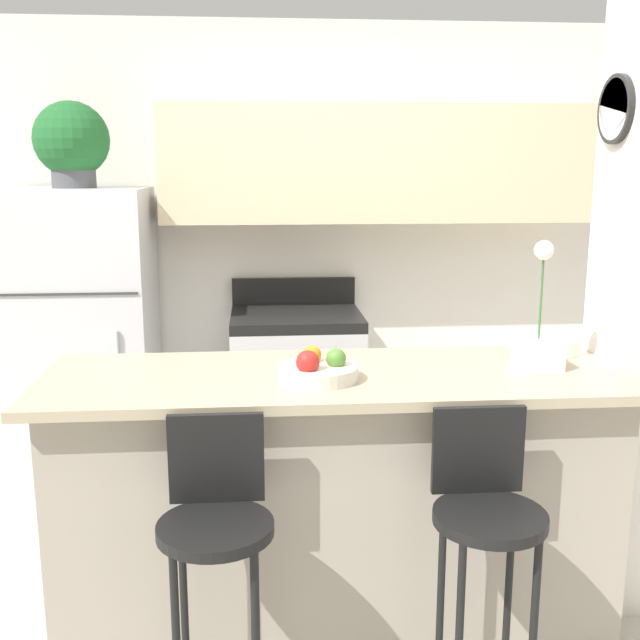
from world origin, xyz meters
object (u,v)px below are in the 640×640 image
(bar_stool_left, at_px, (216,534))
(fruit_bowl, at_px, (318,369))
(bar_stool_right, at_px, (486,523))
(stove_range, at_px, (297,389))
(orchid_vase, at_px, (538,340))
(refrigerator, at_px, (84,336))
(potted_plant_on_fridge, at_px, (72,142))

(bar_stool_left, distance_m, fruit_bowl, 0.66)
(bar_stool_left, height_order, bar_stool_right, same)
(stove_range, bearing_deg, orchid_vase, -63.66)
(refrigerator, xyz_separation_m, orchid_vase, (1.97, -1.57, 0.31))
(refrigerator, relative_size, bar_stool_left, 1.60)
(refrigerator, xyz_separation_m, stove_range, (1.18, 0.03, -0.35))
(bar_stool_right, relative_size, orchid_vase, 2.17)
(stove_range, relative_size, orchid_vase, 2.31)
(refrigerator, relative_size, bar_stool_right, 1.60)
(refrigerator, distance_m, stove_range, 1.23)
(potted_plant_on_fridge, bearing_deg, stove_range, 1.59)
(bar_stool_right, distance_m, potted_plant_on_fridge, 2.91)
(potted_plant_on_fridge, bearing_deg, orchid_vase, -38.57)
(refrigerator, height_order, stove_range, refrigerator)
(refrigerator, xyz_separation_m, potted_plant_on_fridge, (-0.00, 0.00, 1.04))
(bar_stool_left, height_order, fruit_bowl, fruit_bowl)
(fruit_bowl, bearing_deg, stove_range, 89.54)
(refrigerator, relative_size, orchid_vase, 3.48)
(bar_stool_right, bearing_deg, stove_range, 102.29)
(bar_stool_left, relative_size, potted_plant_on_fridge, 2.24)
(bar_stool_left, xyz_separation_m, fruit_bowl, (0.33, 0.42, 0.38))
(refrigerator, height_order, potted_plant_on_fridge, potted_plant_on_fridge)
(orchid_vase, bearing_deg, potted_plant_on_fridge, 141.43)
(stove_range, xyz_separation_m, bar_stool_left, (-0.35, -2.12, 0.21))
(stove_range, height_order, fruit_bowl, fruit_bowl)
(stove_range, height_order, orchid_vase, orchid_vase)
(bar_stool_left, bearing_deg, fruit_bowl, 51.69)
(potted_plant_on_fridge, bearing_deg, bar_stool_right, -51.86)
(refrigerator, distance_m, bar_stool_left, 2.25)
(bar_stool_right, relative_size, fruit_bowl, 3.65)
(orchid_vase, bearing_deg, bar_stool_right, -122.89)
(refrigerator, xyz_separation_m, fruit_bowl, (1.16, -1.67, 0.24))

